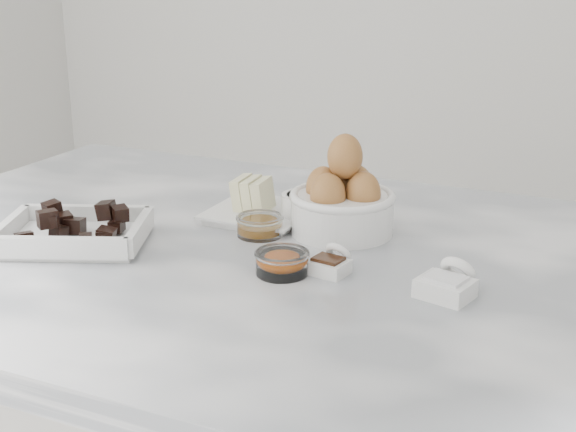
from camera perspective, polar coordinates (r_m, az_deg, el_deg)
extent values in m
cube|color=silver|center=(1.09, -1.63, -3.32)|extent=(1.20, 0.80, 0.04)
cube|color=white|center=(1.13, -14.89, -1.66)|extent=(0.22, 0.19, 0.01)
cube|color=white|center=(1.20, -1.94, 0.05)|extent=(0.13, 0.13, 0.01)
cube|color=white|center=(1.19, -1.95, 0.37)|extent=(0.15, 0.15, 0.00)
cylinder|color=white|center=(1.17, 1.38, 0.51)|extent=(0.08, 0.08, 0.04)
cylinder|color=white|center=(1.16, 1.39, 1.32)|extent=(0.06, 0.06, 0.01)
cylinder|color=white|center=(1.13, 3.86, 0.16)|extent=(0.14, 0.14, 0.06)
torus|color=white|center=(1.12, 3.89, 1.43)|extent=(0.15, 0.15, 0.01)
ellipsoid|color=#A26934|center=(1.12, 5.43, 1.64)|extent=(0.05, 0.05, 0.06)
ellipsoid|color=#A26934|center=(1.13, 2.42, 1.90)|extent=(0.05, 0.05, 0.06)
ellipsoid|color=#A26934|center=(1.15, 4.61, 2.13)|extent=(0.05, 0.05, 0.06)
ellipsoid|color=#A26934|center=(1.10, 3.08, 1.39)|extent=(0.05, 0.05, 0.06)
ellipsoid|color=#A26934|center=(1.11, 4.07, 4.23)|extent=(0.05, 0.05, 0.06)
cylinder|color=white|center=(1.12, -2.01, -0.74)|extent=(0.06, 0.06, 0.03)
torus|color=white|center=(1.12, -2.02, -0.14)|extent=(0.07, 0.07, 0.01)
cylinder|color=orange|center=(1.13, -2.01, -0.95)|extent=(0.05, 0.05, 0.01)
cylinder|color=white|center=(0.99, -0.42, -3.39)|extent=(0.07, 0.07, 0.03)
torus|color=white|center=(0.99, -0.42, -2.71)|extent=(0.07, 0.07, 0.01)
ellipsoid|color=orange|center=(0.99, -0.42, -3.34)|extent=(0.04, 0.04, 0.02)
cube|color=white|center=(0.99, 2.86, -3.64)|extent=(0.05, 0.05, 0.02)
cube|color=black|center=(0.99, 2.87, -3.06)|extent=(0.04, 0.03, 0.00)
torus|color=white|center=(1.01, 3.59, -2.64)|extent=(0.04, 0.03, 0.03)
cube|color=white|center=(0.94, 11.11, -5.08)|extent=(0.07, 0.06, 0.02)
cube|color=white|center=(0.94, 11.15, -4.35)|extent=(0.05, 0.04, 0.00)
torus|color=white|center=(0.96, 12.00, -3.79)|extent=(0.05, 0.05, 0.04)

